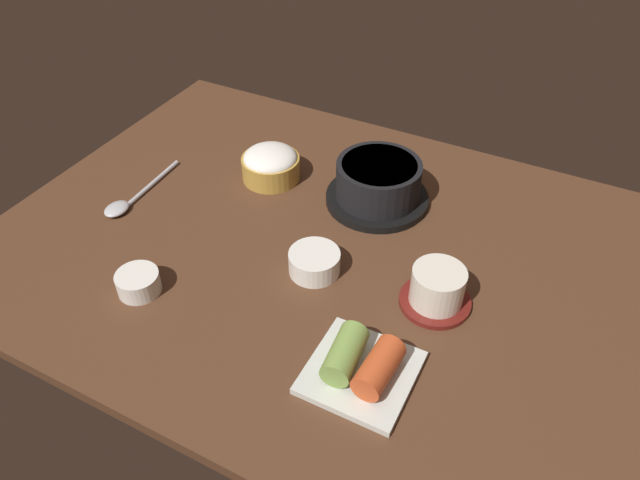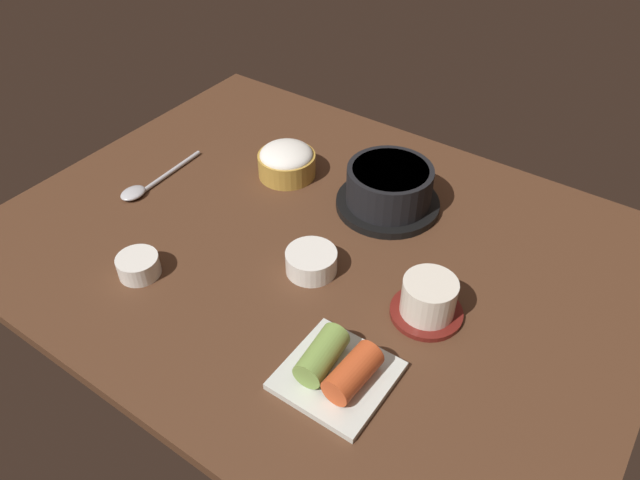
# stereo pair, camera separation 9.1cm
# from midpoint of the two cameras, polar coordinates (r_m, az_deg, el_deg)

# --- Properties ---
(dining_table) EXTENTS (1.00, 0.76, 0.02)m
(dining_table) POSITION_cam_midpoint_polar(r_m,az_deg,el_deg) (0.96, 2.42, -0.83)
(dining_table) COLOR #4C2D1C
(dining_table) RESTS_ON ground
(stone_pot) EXTENTS (0.18, 0.18, 0.08)m
(stone_pot) POSITION_cam_midpoint_polar(r_m,az_deg,el_deg) (1.01, 9.15, 4.76)
(stone_pot) COLOR black
(stone_pot) RESTS_ON dining_table
(rice_bowl) EXTENTS (0.10, 0.10, 0.06)m
(rice_bowl) POSITION_cam_midpoint_polar(r_m,az_deg,el_deg) (1.08, -0.77, 7.46)
(rice_bowl) COLOR #B78C38
(rice_bowl) RESTS_ON dining_table
(tea_cup_with_saucer) EXTENTS (0.10, 0.10, 0.06)m
(tea_cup_with_saucer) POSITION_cam_midpoint_polar(r_m,az_deg,el_deg) (0.84, 13.34, -5.68)
(tea_cup_with_saucer) COLOR maroon
(tea_cup_with_saucer) RESTS_ON dining_table
(banchan_cup_center) EXTENTS (0.08, 0.08, 0.03)m
(banchan_cup_center) POSITION_cam_midpoint_polar(r_m,az_deg,el_deg) (0.89, 2.08, -2.13)
(banchan_cup_center) COLOR white
(banchan_cup_center) RESTS_ON dining_table
(kimchi_plate) EXTENTS (0.13, 0.13, 0.05)m
(kimchi_plate) POSITION_cam_midpoint_polar(r_m,az_deg,el_deg) (0.76, 5.13, -12.28)
(kimchi_plate) COLOR silver
(kimchi_plate) RESTS_ON dining_table
(side_bowl_near) EXTENTS (0.06, 0.06, 0.03)m
(side_bowl_near) POSITION_cam_midpoint_polar(r_m,az_deg,el_deg) (0.91, -14.21, -2.45)
(side_bowl_near) COLOR white
(side_bowl_near) RESTS_ON dining_table
(spoon) EXTENTS (0.04, 0.18, 0.01)m
(spoon) POSITION_cam_midpoint_polar(r_m,az_deg,el_deg) (1.09, -14.06, 4.86)
(spoon) COLOR #B7B7BC
(spoon) RESTS_ON dining_table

